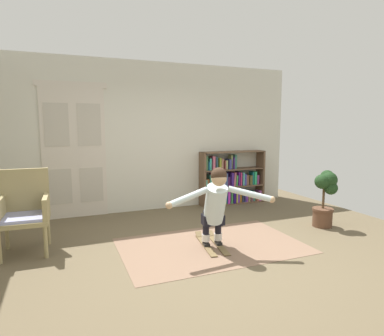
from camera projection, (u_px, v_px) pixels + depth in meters
The scene contains 9 objects.
ground_plane at pixel (207, 255), 4.29m from camera, with size 7.20×7.20×0.00m, color brown.
back_wall at pixel (153, 137), 6.48m from camera, with size 6.00×0.10×2.90m, color beige.
double_door at pixel (74, 151), 5.91m from camera, with size 1.22×0.05×2.45m.
rug at pixel (212, 245), 4.62m from camera, with size 2.53×1.60×0.01m, color #7E614C.
bookshelf at pixel (230, 181), 7.02m from camera, with size 1.45×0.30×1.13m.
wicker_chair at pixel (25, 209), 4.34m from camera, with size 0.62×0.62×1.10m.
potted_plant at pixel (325, 195), 5.42m from camera, with size 0.37×0.36×0.95m.
skis_pair at pixel (211, 243), 4.65m from camera, with size 0.40×0.89×0.07m.
person_skier at pixel (216, 202), 4.38m from camera, with size 1.44×0.69×1.08m.
Camera 1 is at (-1.72, -3.73, 1.70)m, focal length 30.68 mm.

